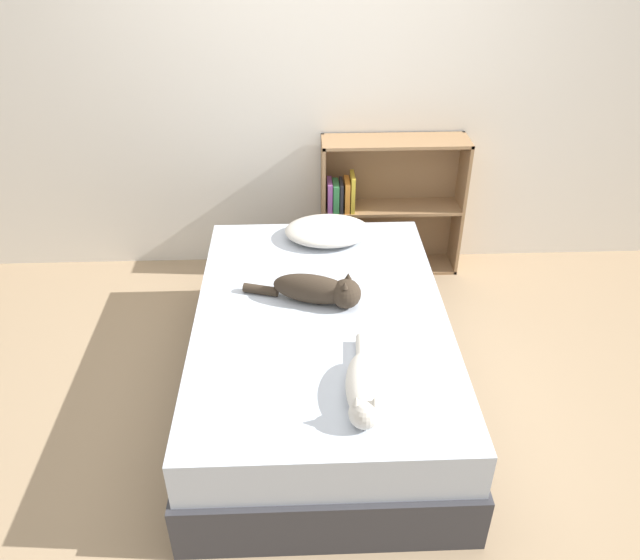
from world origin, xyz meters
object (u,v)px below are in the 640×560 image
(cat_light, at_px, (364,389))
(bed, at_px, (321,354))
(pillow, at_px, (328,231))
(bookshelf, at_px, (385,203))
(cat_dark, at_px, (320,290))

(cat_light, bearing_deg, bed, -162.03)
(pillow, bearing_deg, bookshelf, 52.81)
(cat_dark, height_order, bookshelf, bookshelf)
(bed, height_order, cat_dark, cat_dark)
(pillow, xyz_separation_m, cat_light, (0.08, -1.35, 0.00))
(bed, height_order, pillow, pillow)
(cat_light, xyz_separation_m, cat_dark, (-0.15, 0.70, 0.02))
(pillow, height_order, cat_light, cat_light)
(bed, distance_m, pillow, 0.81)
(cat_light, height_order, bookshelf, bookshelf)
(pillow, distance_m, bookshelf, 0.70)
(bed, relative_size, cat_light, 3.32)
(bed, distance_m, bookshelf, 1.40)
(bed, bearing_deg, bookshelf, 69.41)
(pillow, xyz_separation_m, cat_dark, (-0.07, -0.65, 0.02))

